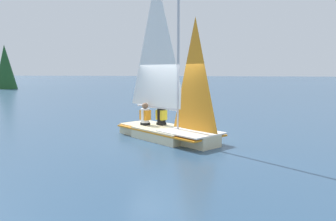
{
  "coord_description": "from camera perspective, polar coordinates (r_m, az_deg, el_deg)",
  "views": [
    {
      "loc": [
        -2.25,
        10.65,
        2.29
      ],
      "look_at": [
        0.0,
        0.0,
        0.97
      ],
      "focal_mm": 35.0,
      "sensor_mm": 36.0,
      "label": 1
    }
  ],
  "objects": [
    {
      "name": "ground_plane",
      "position": [
        11.12,
        0.0,
        -4.95
      ],
      "size": [
        260.0,
        260.0,
        0.0
      ],
      "primitive_type": "plane",
      "color": "#2D4C6B"
    },
    {
      "name": "sailor_crew",
      "position": [
        11.68,
        -4.0,
        -1.3
      ],
      "size": [
        0.43,
        0.42,
        1.16
      ],
      "rotation": [
        0.0,
        0.0,
        2.51
      ],
      "color": "black",
      "rests_on": "ground_plane"
    },
    {
      "name": "sailor_helm",
      "position": [
        11.66,
        -1.16,
        -1.24
      ],
      "size": [
        0.43,
        0.42,
        1.16
      ],
      "rotation": [
        0.0,
        0.0,
        2.51
      ],
      "color": "black",
      "rests_on": "ground_plane"
    },
    {
      "name": "sailboat_main",
      "position": [
        11.0,
        -0.12,
        -0.56
      ],
      "size": [
        3.99,
        3.49,
        5.6
      ],
      "rotation": [
        0.0,
        0.0,
        2.51
      ],
      "color": "beige",
      "rests_on": "ground_plane"
    }
  ]
}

